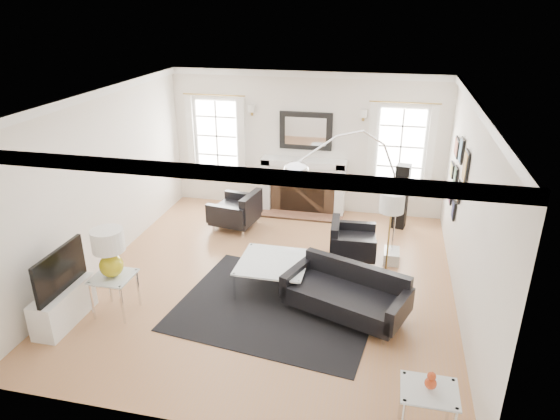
% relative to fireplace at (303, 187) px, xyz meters
% --- Properties ---
extents(floor, '(6.00, 6.00, 0.00)m').
position_rel_fireplace_xyz_m(floor, '(0.00, -2.79, -0.54)').
color(floor, '#AC7548').
rests_on(floor, ground).
extents(back_wall, '(5.50, 0.04, 2.80)m').
position_rel_fireplace_xyz_m(back_wall, '(0.00, 0.21, 0.86)').
color(back_wall, silver).
rests_on(back_wall, floor).
extents(front_wall, '(5.50, 0.04, 2.80)m').
position_rel_fireplace_xyz_m(front_wall, '(0.00, -5.79, 0.86)').
color(front_wall, silver).
rests_on(front_wall, floor).
extents(left_wall, '(0.04, 6.00, 2.80)m').
position_rel_fireplace_xyz_m(left_wall, '(-2.75, -2.79, 0.86)').
color(left_wall, silver).
rests_on(left_wall, floor).
extents(right_wall, '(0.04, 6.00, 2.80)m').
position_rel_fireplace_xyz_m(right_wall, '(2.75, -2.79, 0.86)').
color(right_wall, silver).
rests_on(right_wall, floor).
extents(ceiling, '(5.50, 6.00, 0.02)m').
position_rel_fireplace_xyz_m(ceiling, '(0.00, -2.79, 2.26)').
color(ceiling, white).
rests_on(ceiling, back_wall).
extents(crown_molding, '(5.50, 6.00, 0.12)m').
position_rel_fireplace_xyz_m(crown_molding, '(0.00, -2.79, 2.20)').
color(crown_molding, white).
rests_on(crown_molding, back_wall).
extents(fireplace, '(1.70, 0.69, 1.11)m').
position_rel_fireplace_xyz_m(fireplace, '(0.00, 0.00, 0.00)').
color(fireplace, white).
rests_on(fireplace, floor).
extents(mantel_mirror, '(1.05, 0.07, 0.75)m').
position_rel_fireplace_xyz_m(mantel_mirror, '(0.00, 0.16, 1.11)').
color(mantel_mirror, black).
rests_on(mantel_mirror, back_wall).
extents(window_left, '(1.24, 0.15, 1.62)m').
position_rel_fireplace_xyz_m(window_left, '(-1.85, 0.16, 0.92)').
color(window_left, white).
rests_on(window_left, back_wall).
extents(window_right, '(1.24, 0.15, 1.62)m').
position_rel_fireplace_xyz_m(window_right, '(1.85, 0.16, 0.92)').
color(window_right, white).
rests_on(window_right, back_wall).
extents(gallery_wall, '(0.04, 1.73, 1.29)m').
position_rel_fireplace_xyz_m(gallery_wall, '(2.72, -1.50, 0.99)').
color(gallery_wall, black).
rests_on(gallery_wall, right_wall).
extents(tv_unit, '(0.35, 1.00, 1.09)m').
position_rel_fireplace_xyz_m(tv_unit, '(-2.44, -4.49, -0.21)').
color(tv_unit, white).
rests_on(tv_unit, floor).
extents(area_rug, '(2.99, 2.60, 0.01)m').
position_rel_fireplace_xyz_m(area_rug, '(0.26, -3.49, -0.54)').
color(area_rug, black).
rests_on(area_rug, floor).
extents(sofa, '(1.83, 1.30, 0.55)m').
position_rel_fireplace_xyz_m(sofa, '(1.24, -3.45, -0.25)').
color(sofa, black).
rests_on(sofa, floor).
extents(armchair_left, '(0.92, 0.99, 0.59)m').
position_rel_fireplace_xyz_m(armchair_left, '(-1.07, -1.06, -0.21)').
color(armchair_left, black).
rests_on(armchair_left, floor).
extents(armchair_right, '(0.79, 0.87, 0.55)m').
position_rel_fireplace_xyz_m(armchair_right, '(1.14, -1.85, -0.23)').
color(armchair_right, black).
rests_on(armchair_right, floor).
extents(coffee_table, '(1.01, 1.01, 0.45)m').
position_rel_fireplace_xyz_m(coffee_table, '(0.09, -3.03, -0.12)').
color(coffee_table, silver).
rests_on(coffee_table, floor).
extents(side_table_left, '(0.53, 0.53, 0.58)m').
position_rel_fireplace_xyz_m(side_table_left, '(-1.88, -4.13, -0.07)').
color(side_table_left, silver).
rests_on(side_table_left, floor).
extents(nesting_table, '(0.55, 0.46, 0.60)m').
position_rel_fireplace_xyz_m(nesting_table, '(2.20, -5.44, -0.06)').
color(nesting_table, silver).
rests_on(nesting_table, floor).
extents(gourd_lamp, '(0.43, 0.43, 0.68)m').
position_rel_fireplace_xyz_m(gourd_lamp, '(-1.88, -4.13, 0.43)').
color(gourd_lamp, gold).
rests_on(gourd_lamp, side_table_left).
extents(orange_vase, '(0.12, 0.12, 0.18)m').
position_rel_fireplace_xyz_m(orange_vase, '(2.20, -5.44, 0.16)').
color(orange_vase, '#C03D18').
rests_on(orange_vase, nesting_table).
extents(arc_floor_lamp, '(1.70, 1.57, 2.41)m').
position_rel_fireplace_xyz_m(arc_floor_lamp, '(1.12, -2.40, 0.76)').
color(arc_floor_lamp, white).
rests_on(arc_floor_lamp, floor).
extents(stick_floor_lamp, '(0.34, 0.34, 1.66)m').
position_rel_fireplace_xyz_m(stick_floor_lamp, '(1.73, -2.99, 0.90)').
color(stick_floor_lamp, '#A8823A').
rests_on(stick_floor_lamp, floor).
extents(speaker_tower, '(0.29, 0.29, 1.24)m').
position_rel_fireplace_xyz_m(speaker_tower, '(1.93, -0.35, 0.08)').
color(speaker_tower, black).
rests_on(speaker_tower, floor).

